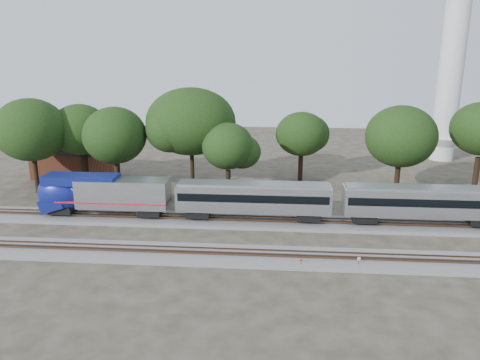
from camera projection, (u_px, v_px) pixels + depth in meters
name	position (u px, v px, depth m)	size (l,w,h in m)	color
ground	(250.00, 243.00, 51.50)	(160.00, 160.00, 0.00)	#383328
track_far	(253.00, 222.00, 57.20)	(160.00, 5.00, 0.73)	slate
track_near	(248.00, 256.00, 47.60)	(160.00, 5.00, 0.73)	slate
switch_stand_red	(301.00, 262.00, 45.49)	(0.28, 0.06, 0.89)	#512D19
switch_stand_white	(359.00, 261.00, 45.30)	(0.36, 0.14, 1.16)	#512D19
switch_lever	(305.00, 264.00, 46.08)	(0.50, 0.30, 0.30)	#512D19
brick_building	(73.00, 160.00, 77.70)	(12.44, 9.76, 5.40)	brown
tree_0	(31.00, 130.00, 66.99)	(9.56, 9.56, 13.48)	black
tree_1	(80.00, 130.00, 70.44)	(9.02, 9.02, 12.72)	black
tree_2	(115.00, 136.00, 67.15)	(8.75, 8.75, 12.34)	black
tree_3	(191.00, 122.00, 68.46)	(10.51, 10.51, 14.82)	black
tree_4	(228.00, 146.00, 65.05)	(7.67, 7.67, 10.82)	black
tree_5	(302.00, 134.00, 73.89)	(7.76, 7.76, 10.94)	black
tree_6	(401.00, 137.00, 65.27)	(8.94, 8.94, 12.61)	black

